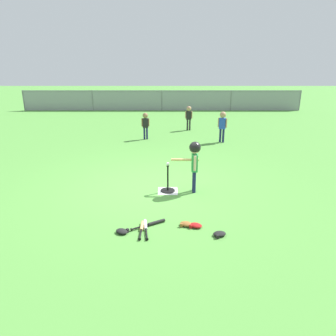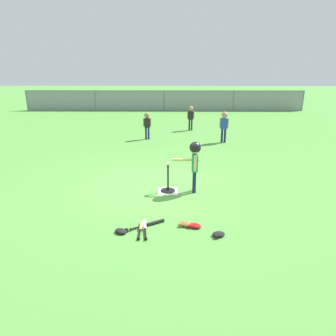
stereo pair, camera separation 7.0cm
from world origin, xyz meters
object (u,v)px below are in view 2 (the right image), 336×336
object	(u,v)px
batter_child	(195,157)
fielder_near_left	(147,122)
baseball_on_tee	(168,164)
fielder_deep_right	(224,123)
glove_by_plate	(185,224)
batting_tee	(168,187)
spare_bat_silver	(145,227)
glove_near_bats	(195,226)
spare_bat_wood	(141,228)
glove_outfield_drop	(121,231)
glove_tossed_aside	(218,234)
spare_bat_black	(152,223)
fielder_deep_center	(191,115)

from	to	relation	value
batter_child	fielder_near_left	world-z (taller)	batter_child
baseball_on_tee	fielder_deep_right	bearing A→B (deg)	66.52
glove_by_plate	batting_tee	bearing A→B (deg)	101.71
baseball_on_tee	spare_bat_silver	size ratio (longest dim) A/B	0.12
glove_near_bats	spare_bat_wood	bearing A→B (deg)	-175.68
batting_tee	glove_outfield_drop	distance (m)	1.97
glove_by_plate	glove_tossed_aside	distance (m)	0.64
spare_bat_black	glove_near_bats	bearing A→B (deg)	-6.38
glove_near_bats	baseball_on_tee	bearing A→B (deg)	106.97
fielder_near_left	glove_outfield_drop	size ratio (longest dim) A/B	3.64
fielder_deep_center	spare_bat_wood	xyz separation A→B (m)	(-1.32, -8.15, -0.62)
glove_tossed_aside	spare_bat_silver	bearing A→B (deg)	168.75
fielder_near_left	spare_bat_silver	distance (m)	6.57
fielder_deep_center	glove_near_bats	size ratio (longest dim) A/B	3.76
fielder_deep_center	glove_outfield_drop	world-z (taller)	fielder_deep_center
glove_by_plate	spare_bat_wood	bearing A→B (deg)	-170.94
baseball_on_tee	fielder_deep_right	distance (m)	4.82
fielder_deep_center	glove_tossed_aside	xyz separation A→B (m)	(0.00, -8.37, -0.61)
batting_tee	spare_bat_wood	distance (m)	1.74
spare_bat_wood	spare_bat_black	size ratio (longest dim) A/B	0.95
batter_child	glove_near_bats	size ratio (longest dim) A/B	4.30
batter_child	glove_outfield_drop	xyz separation A→B (m)	(-1.35, -1.79, -0.78)
spare_bat_black	glove_tossed_aside	world-z (taller)	glove_tossed_aside
fielder_deep_right	glove_outfield_drop	world-z (taller)	fielder_deep_right
glove_by_plate	glove_near_bats	distance (m)	0.18
baseball_on_tee	batter_child	size ratio (longest dim) A/B	0.06
fielder_deep_center	baseball_on_tee	bearing A→B (deg)	-97.63
spare_bat_wood	batter_child	bearing A→B (deg)	58.21
baseball_on_tee	glove_outfield_drop	size ratio (longest dim) A/B	0.27
spare_bat_silver	glove_by_plate	world-z (taller)	glove_by_plate
batter_child	spare_bat_wood	bearing A→B (deg)	-121.79
batting_tee	spare_bat_wood	xyz separation A→B (m)	(-0.46, -1.68, -0.06)
glove_by_plate	fielder_deep_center	bearing A→B (deg)	86.13
spare_bat_black	glove_by_plate	bearing A→B (deg)	-3.12
fielder_deep_right	spare_bat_wood	distance (m)	6.58
fielder_near_left	spare_bat_wood	xyz separation A→B (m)	(0.37, -6.56, -0.60)
baseball_on_tee	glove_by_plate	xyz separation A→B (m)	(0.32, -1.56, -0.61)
fielder_deep_center	glove_tossed_aside	size ratio (longest dim) A/B	3.93
glove_outfield_drop	glove_by_plate	bearing A→B (deg)	12.92
glove_by_plate	glove_near_bats	world-z (taller)	same
fielder_deep_center	glove_by_plate	bearing A→B (deg)	-93.87
fielder_deep_center	glove_near_bats	xyz separation A→B (m)	(-0.37, -8.08, -0.61)
fielder_near_left	glove_outfield_drop	world-z (taller)	fielder_near_left
fielder_near_left	glove_by_plate	bearing A→B (deg)	-79.91
spare_bat_black	glove_near_bats	world-z (taller)	glove_near_bats
batter_child	spare_bat_silver	xyz separation A→B (m)	(-0.96, -1.63, -0.79)
glove_tossed_aside	batter_child	bearing A→B (deg)	98.86
baseball_on_tee	spare_bat_wood	bearing A→B (deg)	-105.13
spare_bat_wood	glove_near_bats	xyz separation A→B (m)	(0.95, 0.07, 0.01)
batting_tee	glove_near_bats	xyz separation A→B (m)	(0.49, -1.61, -0.06)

